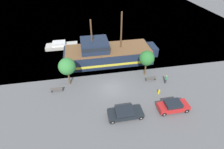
{
  "coord_description": "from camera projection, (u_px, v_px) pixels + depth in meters",
  "views": [
    {
      "loc": [
        -3.73,
        -20.29,
        18.05
      ],
      "look_at": [
        0.37,
        2.0,
        1.2
      ],
      "focal_mm": 28.0,
      "sensor_mm": 36.0,
      "label": 1
    }
  ],
  "objects": [
    {
      "name": "bench_promenade_west",
      "position": [
        151.0,
        78.0,
        28.66
      ],
      "size": [
        1.68,
        0.45,
        0.85
      ],
      "color": "#4C4742",
      "rests_on": "ground_plane"
    },
    {
      "name": "tree_row_mideast",
      "position": [
        147.0,
        58.0,
        28.34
      ],
      "size": [
        2.47,
        2.47,
        4.51
      ],
      "color": "brown",
      "rests_on": "ground_plane"
    },
    {
      "name": "parked_car_curb_front",
      "position": [
        173.0,
        106.0,
        23.36
      ],
      "size": [
        4.1,
        1.83,
        1.42
      ],
      "color": "#B21E1E",
      "rests_on": "ground_plane"
    },
    {
      "name": "pirate_ship",
      "position": [
        107.0,
        53.0,
        32.94
      ],
      "size": [
        17.56,
        6.06,
        9.22
      ],
      "color": "#192338",
      "rests_on": "water_surface"
    },
    {
      "name": "water_surface",
      "position": [
        90.0,
        8.0,
        62.05
      ],
      "size": [
        80.0,
        80.0,
        0.0
      ],
      "primitive_type": "plane",
      "color": "slate",
      "rests_on": "ground"
    },
    {
      "name": "fire_hydrant",
      "position": [
        159.0,
        92.0,
        26.12
      ],
      "size": [
        0.42,
        0.25,
        0.76
      ],
      "color": "yellow",
      "rests_on": "ground_plane"
    },
    {
      "name": "pedestrian_walking_near",
      "position": [
        166.0,
        79.0,
        27.97
      ],
      "size": [
        0.32,
        0.32,
        1.53
      ],
      "color": "#232838",
      "rests_on": "ground_plane"
    },
    {
      "name": "tree_row_east",
      "position": [
        67.0,
        67.0,
        26.29
      ],
      "size": [
        2.61,
        2.61,
        4.66
      ],
      "color": "brown",
      "rests_on": "ground_plane"
    },
    {
      "name": "bench_promenade_east",
      "position": [
        57.0,
        89.0,
        26.48
      ],
      "size": [
        1.75,
        0.45,
        0.85
      ],
      "color": "#4C4742",
      "rests_on": "ground_plane"
    },
    {
      "name": "moored_boat_dockside",
      "position": [
        61.0,
        45.0,
        37.85
      ],
      "size": [
        6.71,
        2.5,
        1.4
      ],
      "color": "#B7B2A8",
      "rests_on": "water_surface"
    },
    {
      "name": "ground_plane",
      "position": [
        112.0,
        88.0,
        27.32
      ],
      "size": [
        160.0,
        160.0,
        0.0
      ],
      "primitive_type": "plane",
      "color": "#5B5B5E"
    },
    {
      "name": "parked_car_curb_mid",
      "position": [
        125.0,
        113.0,
        22.49
      ],
      "size": [
        4.56,
        1.95,
        1.3
      ],
      "color": "black",
      "rests_on": "ground_plane"
    }
  ]
}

